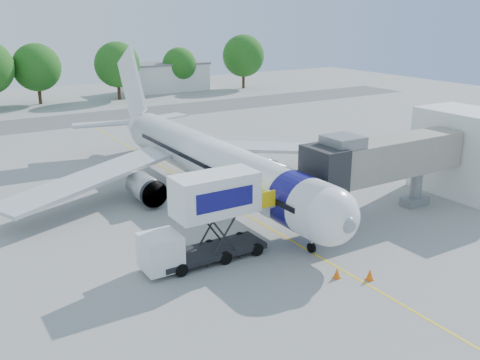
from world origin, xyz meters
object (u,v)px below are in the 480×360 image
jet_bridge (377,161)px  catering_hiloader (206,219)px  ground_tug (429,276)px  aircraft (209,160)px

jet_bridge → catering_hiloader: bearing=-180.0°
catering_hiloader → ground_tug: 13.19m
aircraft → ground_tug: bearing=-82.5°
aircraft → ground_tug: aircraft is taller
aircraft → catering_hiloader: size_ratio=4.44×
jet_bridge → aircraft: bearing=125.7°
jet_bridge → catering_hiloader: jet_bridge is taller
catering_hiloader → ground_tug: catering_hiloader is taller
aircraft → jet_bridge: size_ratio=2.71×
aircraft → catering_hiloader: aircraft is taller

